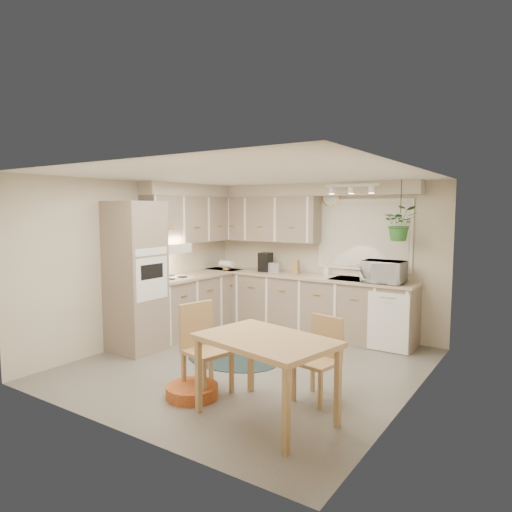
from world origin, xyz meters
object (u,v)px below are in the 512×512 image
(dining_table, at_px, (266,378))
(braided_rug, at_px, (232,358))
(chair_back, at_px, (317,360))
(pet_bed, at_px, (192,391))
(chair_left, at_px, (207,349))
(microwave, at_px, (384,269))

(dining_table, distance_m, braided_rug, 1.85)
(chair_back, bearing_deg, pet_bed, 39.53)
(chair_left, distance_m, braided_rug, 1.24)
(chair_left, height_order, pet_bed, chair_left)
(chair_left, xyz_separation_m, chair_back, (1.08, 0.46, -0.05))
(braided_rug, relative_size, pet_bed, 2.40)
(dining_table, xyz_separation_m, pet_bed, (-0.92, -0.01, -0.33))
(dining_table, distance_m, microwave, 2.96)
(dining_table, height_order, chair_left, chair_left)
(dining_table, bearing_deg, chair_left, 167.94)
(dining_table, distance_m, chair_back, 0.68)
(chair_back, bearing_deg, microwave, -79.65)
(chair_back, xyz_separation_m, braided_rug, (-1.53, 0.59, -0.43))
(chair_back, height_order, pet_bed, chair_back)
(chair_left, bearing_deg, microwave, 172.34)
(braided_rug, bearing_deg, microwave, 47.64)
(chair_left, distance_m, pet_bed, 0.46)
(dining_table, xyz_separation_m, microwave, (0.17, 2.86, 0.74))
(braided_rug, bearing_deg, pet_bed, -72.37)
(pet_bed, bearing_deg, chair_left, 75.28)
(dining_table, relative_size, pet_bed, 2.26)
(pet_bed, height_order, microwave, microwave)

